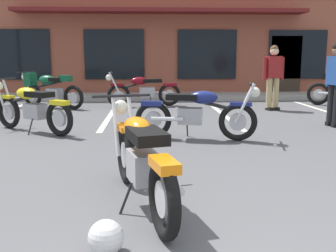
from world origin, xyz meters
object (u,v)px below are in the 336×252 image
Objects in this scene: helmet_on_pavement at (106,237)px; motorcycle_orange_scrambler at (196,112)px; motorcycle_blue_standard at (49,88)px; motorcycle_foreground_classic at (141,157)px; person_in_shorts_foreground at (273,74)px; person_by_back_row at (336,79)px; motorcycle_cream_vintage at (144,90)px; motorcycle_red_sportbike at (32,107)px.

motorcycle_orange_scrambler is at bearing 74.07° from helmet_on_pavement.
motorcycle_blue_standard is 8.59m from helmet_on_pavement.
motorcycle_foreground_classic is at bearing 76.34° from helmet_on_pavement.
helmet_on_pavement is (2.41, -8.24, -0.40)m from motorcycle_blue_standard.
person_in_shorts_foreground is (2.44, 3.57, 0.49)m from motorcycle_orange_scrambler.
person_in_shorts_foreground is 2.51m from person_by_back_row.
motorcycle_blue_standard and motorcycle_cream_vintage have the same top height.
motorcycle_foreground_classic is 1.24× the size of person_in_shorts_foreground.
motorcycle_cream_vintage is at bearing 61.02° from motorcycle_red_sportbike.
motorcycle_red_sportbike is at bearing -152.96° from person_in_shorts_foreground.
motorcycle_orange_scrambler is 4.07m from helmet_on_pavement.
person_in_shorts_foreground is at bearing -7.35° from motorcycle_blue_standard.
person_in_shorts_foreground is at bearing 100.91° from person_by_back_row.
motorcycle_foreground_classic is at bearing -70.05° from motorcycle_blue_standard.
motorcycle_red_sportbike is at bearing 164.85° from motorcycle_orange_scrambler.
helmet_on_pavement is (-0.23, -0.96, -0.33)m from motorcycle_foreground_classic.
motorcycle_orange_scrambler is 4.35m from person_in_shorts_foreground.
motorcycle_red_sportbike is 0.87× the size of motorcycle_orange_scrambler.
motorcycle_blue_standard is 7.36× the size of helmet_on_pavement.
motorcycle_foreground_classic is 4.29m from motorcycle_red_sportbike.
person_in_shorts_foreground reaches higher than motorcycle_cream_vintage.
motorcycle_blue_standard is at bearing -176.94° from motorcycle_cream_vintage.
motorcycle_red_sportbike is at bearing 119.17° from motorcycle_foreground_classic.
person_in_shorts_foreground is (5.41, 2.76, 0.49)m from motorcycle_red_sportbike.
motorcycle_orange_scrambler reaches higher than helmet_on_pavement.
motorcycle_blue_standard is 1.14× the size of person_by_back_row.
person_by_back_row is at bearing -79.09° from person_in_shorts_foreground.
person_by_back_row is (3.79, 4.04, 0.49)m from motorcycle_foreground_classic.
motorcycle_foreground_classic is 5.56m from person_by_back_row.
motorcycle_red_sportbike reaches higher than helmet_on_pavement.
person_by_back_row reaches higher than motorcycle_blue_standard.
motorcycle_cream_vintage reaches higher than helmet_on_pavement.
motorcycle_red_sportbike is 1.08× the size of person_by_back_row.
helmet_on_pavement is (-1.11, -3.90, -0.33)m from motorcycle_orange_scrambler.
person_by_back_row reaches higher than motorcycle_orange_scrambler.
helmet_on_pavement is at bearing -73.69° from motorcycle_blue_standard.
motorcycle_foreground_classic is at bearing -106.66° from motorcycle_orange_scrambler.
person_in_shorts_foreground reaches higher than motorcycle_red_sportbike.
motorcycle_blue_standard and motorcycle_orange_scrambler have the same top height.
motorcycle_red_sportbike is 3.08m from motorcycle_orange_scrambler.
person_in_shorts_foreground reaches higher than motorcycle_blue_standard.
motorcycle_red_sportbike is at bearing 111.56° from helmet_on_pavement.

